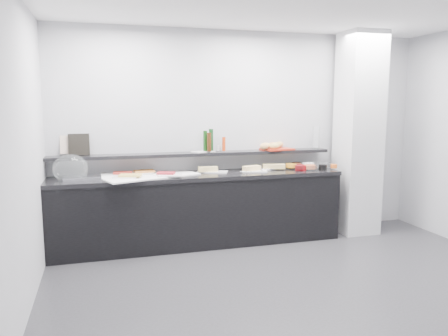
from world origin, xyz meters
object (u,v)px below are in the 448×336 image
object	(u,v)px
carafe	(316,138)
bread_tray	(277,149)
cloche_base	(82,178)
sandwich_plate_mid	(254,171)
condiment_tray	(203,151)
framed_print	(79,145)

from	to	relation	value
carafe	bread_tray	bearing A→B (deg)	179.77
cloche_base	bread_tray	world-z (taller)	bread_tray
bread_tray	sandwich_plate_mid	bearing A→B (deg)	-164.50
condiment_tray	cloche_base	bearing A→B (deg)	165.66
sandwich_plate_mid	framed_print	bearing A→B (deg)	-177.00
cloche_base	carafe	bearing A→B (deg)	0.85
framed_print	condiment_tray	world-z (taller)	framed_print
bread_tray	cloche_base	bearing A→B (deg)	171.06
framed_print	carafe	world-z (taller)	carafe
cloche_base	sandwich_plate_mid	bearing A→B (deg)	-3.46
bread_tray	carafe	distance (m)	0.59
framed_print	condiment_tray	bearing A→B (deg)	-4.37
cloche_base	condiment_tray	size ratio (longest dim) A/B	1.50
condiment_tray	bread_tray	size ratio (longest dim) A/B	0.70
sandwich_plate_mid	cloche_base	bearing A→B (deg)	-170.14
bread_tray	carafe	size ratio (longest dim) A/B	1.33
cloche_base	framed_print	world-z (taller)	framed_print
sandwich_plate_mid	carafe	size ratio (longest dim) A/B	1.04
sandwich_plate_mid	condiment_tray	size ratio (longest dim) A/B	1.12
bread_tray	framed_print	bearing A→B (deg)	165.19
framed_print	condiment_tray	size ratio (longest dim) A/B	0.93
carafe	cloche_base	bearing A→B (deg)	-176.54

